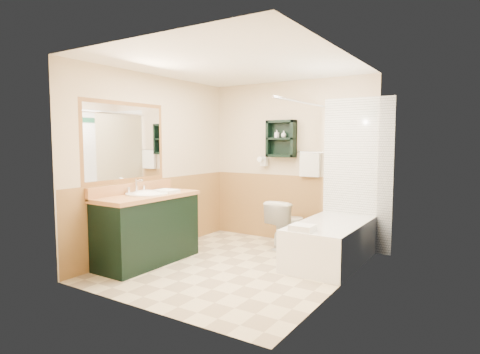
{
  "coord_description": "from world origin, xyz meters",
  "views": [
    {
      "loc": [
        2.61,
        -3.98,
        1.51
      ],
      "look_at": [
        -0.06,
        0.2,
        1.07
      ],
      "focal_mm": 30.0,
      "sensor_mm": 36.0,
      "label": 1
    }
  ],
  "objects_px": {
    "wall_shelf": "(281,139)",
    "vanity": "(148,229)",
    "soap_bottle_a": "(277,136)",
    "soap_bottle_b": "(284,135)",
    "bathtub": "(331,242)",
    "toilet": "(287,224)",
    "hair_dryer": "(264,161)",
    "vanity_book": "(157,181)"
  },
  "relations": [
    {
      "from": "vanity_book",
      "to": "soap_bottle_b",
      "type": "relative_size",
      "value": 2.4
    },
    {
      "from": "vanity_book",
      "to": "wall_shelf",
      "type": "bearing_deg",
      "value": 44.67
    },
    {
      "from": "wall_shelf",
      "to": "toilet",
      "type": "height_order",
      "value": "wall_shelf"
    },
    {
      "from": "hair_dryer",
      "to": "vanity_book",
      "type": "distance_m",
      "value": 1.74
    },
    {
      "from": "toilet",
      "to": "vanity",
      "type": "bearing_deg",
      "value": 59.87
    },
    {
      "from": "vanity_book",
      "to": "vanity",
      "type": "bearing_deg",
      "value": -75.02
    },
    {
      "from": "wall_shelf",
      "to": "vanity",
      "type": "bearing_deg",
      "value": -115.56
    },
    {
      "from": "soap_bottle_b",
      "to": "vanity_book",
      "type": "bearing_deg",
      "value": -126.03
    },
    {
      "from": "soap_bottle_a",
      "to": "soap_bottle_b",
      "type": "relative_size",
      "value": 1.12
    },
    {
      "from": "bathtub",
      "to": "soap_bottle_a",
      "type": "distance_m",
      "value": 1.84
    },
    {
      "from": "vanity",
      "to": "toilet",
      "type": "bearing_deg",
      "value": 54.34
    },
    {
      "from": "hair_dryer",
      "to": "soap_bottle_a",
      "type": "height_order",
      "value": "soap_bottle_a"
    },
    {
      "from": "vanity",
      "to": "toilet",
      "type": "height_order",
      "value": "vanity"
    },
    {
      "from": "bathtub",
      "to": "soap_bottle_a",
      "type": "relative_size",
      "value": 13.03
    },
    {
      "from": "bathtub",
      "to": "hair_dryer",
      "type": "bearing_deg",
      "value": 153.73
    },
    {
      "from": "wall_shelf",
      "to": "bathtub",
      "type": "xyz_separation_m",
      "value": [
        1.03,
        -0.63,
        -1.3
      ]
    },
    {
      "from": "toilet",
      "to": "soap_bottle_a",
      "type": "relative_size",
      "value": 5.95
    },
    {
      "from": "wall_shelf",
      "to": "hair_dryer",
      "type": "height_order",
      "value": "wall_shelf"
    },
    {
      "from": "wall_shelf",
      "to": "hair_dryer",
      "type": "relative_size",
      "value": 2.29
    },
    {
      "from": "soap_bottle_b",
      "to": "soap_bottle_a",
      "type": "bearing_deg",
      "value": 180.0
    },
    {
      "from": "wall_shelf",
      "to": "soap_bottle_b",
      "type": "distance_m",
      "value": 0.07
    },
    {
      "from": "hair_dryer",
      "to": "bathtub",
      "type": "bearing_deg",
      "value": -26.27
    },
    {
      "from": "bathtub",
      "to": "toilet",
      "type": "bearing_deg",
      "value": 155.37
    },
    {
      "from": "wall_shelf",
      "to": "vanity",
      "type": "relative_size",
      "value": 0.41
    },
    {
      "from": "vanity",
      "to": "vanity_book",
      "type": "relative_size",
      "value": 5.48
    },
    {
      "from": "hair_dryer",
      "to": "vanity",
      "type": "xyz_separation_m",
      "value": [
        -0.59,
        -1.9,
        -0.77
      ]
    },
    {
      "from": "bathtub",
      "to": "vanity_book",
      "type": "relative_size",
      "value": 6.07
    },
    {
      "from": "soap_bottle_b",
      "to": "wall_shelf",
      "type": "bearing_deg",
      "value": 173.8
    },
    {
      "from": "toilet",
      "to": "wall_shelf",
      "type": "bearing_deg",
      "value": -41.98
    },
    {
      "from": "hair_dryer",
      "to": "soap_bottle_a",
      "type": "bearing_deg",
      "value": -7.36
    },
    {
      "from": "vanity_book",
      "to": "soap_bottle_a",
      "type": "height_order",
      "value": "soap_bottle_a"
    },
    {
      "from": "bathtub",
      "to": "vanity_book",
      "type": "bearing_deg",
      "value": -156.73
    },
    {
      "from": "soap_bottle_b",
      "to": "toilet",
      "type": "bearing_deg",
      "value": -52.7
    },
    {
      "from": "hair_dryer",
      "to": "bathtub",
      "type": "relative_size",
      "value": 0.16
    },
    {
      "from": "hair_dryer",
      "to": "soap_bottle_a",
      "type": "relative_size",
      "value": 2.09
    },
    {
      "from": "wall_shelf",
      "to": "vanity_book",
      "type": "bearing_deg",
      "value": -124.79
    },
    {
      "from": "toilet",
      "to": "soap_bottle_a",
      "type": "bearing_deg",
      "value": -34.63
    },
    {
      "from": "bathtub",
      "to": "toilet",
      "type": "height_order",
      "value": "toilet"
    },
    {
      "from": "vanity",
      "to": "vanity_book",
      "type": "xyz_separation_m",
      "value": [
        -0.17,
        0.35,
        0.55
      ]
    },
    {
      "from": "wall_shelf",
      "to": "hair_dryer",
      "type": "distance_m",
      "value": 0.46
    },
    {
      "from": "vanity",
      "to": "soap_bottle_a",
      "type": "relative_size",
      "value": 11.77
    },
    {
      "from": "soap_bottle_a",
      "to": "wall_shelf",
      "type": "bearing_deg",
      "value": 4.22
    }
  ]
}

